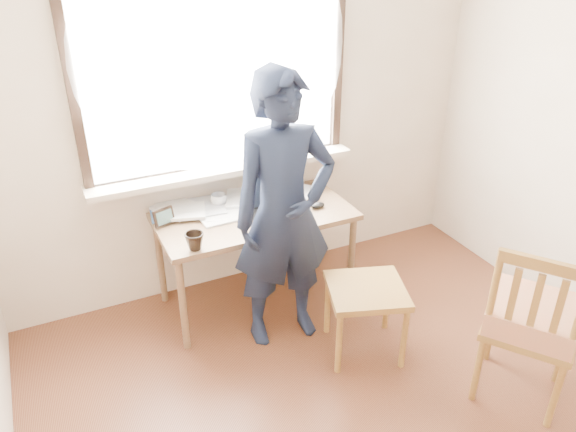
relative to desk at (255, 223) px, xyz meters
name	(u,v)px	position (x,y,z in m)	size (l,w,h in m)	color
room_shell	(409,150)	(0.09, -1.43, 1.01)	(3.52, 4.02, 2.61)	beige
desk	(255,223)	(0.00, 0.00, 0.00)	(1.30, 0.65, 0.70)	brown
laptop	(275,204)	(0.14, -0.03, 0.13)	(0.40, 0.34, 0.24)	black
mug_white	(219,200)	(-0.17, 0.22, 0.12)	(0.11, 0.11, 0.09)	white
mug_dark	(195,241)	(-0.49, -0.26, 0.13)	(0.11, 0.11, 0.11)	black
mouse	(318,205)	(0.42, -0.10, 0.09)	(0.10, 0.07, 0.04)	black
desk_clutter	(197,212)	(-0.35, 0.16, 0.09)	(0.85, 0.50, 0.04)	#B98A2B
book_a	(190,210)	(-0.37, 0.22, 0.09)	(0.22, 0.30, 0.03)	white
book_b	(286,191)	(0.34, 0.22, 0.08)	(0.20, 0.27, 0.02)	white
picture_frame	(164,218)	(-0.58, 0.10, 0.13)	(0.14, 0.06, 0.11)	black
work_chair	(366,297)	(0.41, -0.77, -0.23)	(0.58, 0.56, 0.47)	olive
side_chair	(532,319)	(1.00, -1.47, -0.10)	(0.63, 0.64, 1.01)	olive
person	(284,214)	(0.03, -0.39, 0.25)	(0.64, 0.42, 1.75)	black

